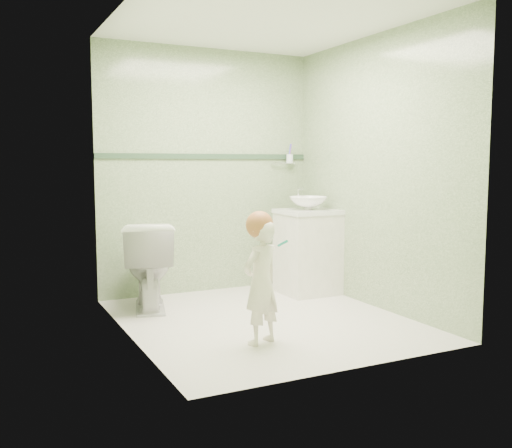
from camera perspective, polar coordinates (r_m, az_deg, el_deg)
ground at (r=4.79m, az=0.80°, el=-9.49°), size 2.50×2.50×0.00m
room_shell at (r=4.62m, az=0.82°, el=5.01°), size 2.50×2.54×2.40m
trim_stripe at (r=5.75m, az=-4.82°, el=6.70°), size 2.20×0.02×0.05m
vanity at (r=5.70m, az=5.15°, el=-2.88°), size 0.52×0.50×0.80m
counter at (r=5.66m, az=5.19°, el=1.23°), size 0.54×0.52×0.04m
basin at (r=5.65m, az=5.20°, el=2.08°), size 0.37×0.37×0.13m
faucet at (r=5.80m, az=4.25°, el=2.98°), size 0.03×0.13×0.18m
cup_holder at (r=6.08m, az=3.29°, el=6.51°), size 0.26×0.07×0.21m
toilet at (r=5.17m, az=-10.62°, el=-4.01°), size 0.61×0.85×0.78m
toddler at (r=4.09m, az=0.51°, el=-5.81°), size 0.38×0.32×0.89m
hair_cap at (r=4.05m, az=0.36°, el=-0.09°), size 0.20×0.20×0.20m
teal_toothbrush at (r=4.02m, az=2.54°, el=-1.88°), size 0.10×0.14×0.08m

